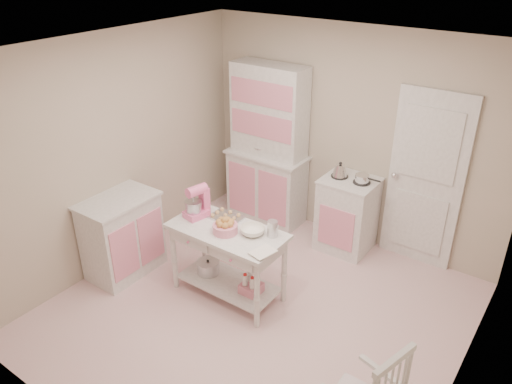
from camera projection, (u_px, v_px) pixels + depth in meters
room_shell at (257, 164)px, 4.34m from camera, size 3.84×3.84×2.62m
door at (425, 180)px, 5.49m from camera, size 0.82×0.05×2.04m
hutch at (267, 146)px, 6.35m from camera, size 1.06×0.50×2.08m
stove at (347, 214)px, 5.96m from camera, size 0.62×0.57×0.92m
base_cabinet at (122, 236)px, 5.52m from camera, size 0.54×0.84×0.92m
work_table at (228, 262)px, 5.17m from camera, size 1.20×0.60×0.80m
stand_mixer at (196, 202)px, 5.14m from camera, size 0.26×0.32×0.34m
cookie_tray at (226, 217)px, 5.19m from camera, size 0.34×0.24×0.02m
bread_basket at (225, 228)px, 4.92m from camera, size 0.25×0.25×0.09m
mixing_bowl at (253, 231)px, 4.90m from camera, size 0.25×0.25×0.08m
metal_pitcher at (272, 229)px, 4.84m from camera, size 0.10×0.10×0.17m
recipe_book at (257, 249)px, 4.67m from camera, size 0.22×0.26×0.02m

